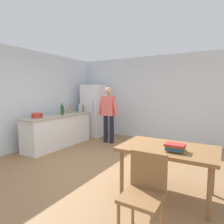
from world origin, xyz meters
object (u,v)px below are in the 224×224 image
object	(u,v)px
dining_table	(168,152)
utensil_jar	(70,110)
bottle_beer_brown	(63,111)
person	(109,111)
bottle_oil_amber	(83,109)
bottle_water_clear	(80,108)
bottle_wine_green	(62,110)
book_stack	(175,147)
refrigerator	(94,110)
chair	(145,188)
cooking_pot	(37,115)

from	to	relation	value
dining_table	utensil_jar	world-z (taller)	utensil_jar
bottle_beer_brown	person	bearing A→B (deg)	35.09
utensil_jar	bottle_oil_amber	xyz separation A→B (m)	(0.31, 0.30, 0.04)
dining_table	bottle_oil_amber	distance (m)	3.83
bottle_oil_amber	person	bearing A→B (deg)	7.02
person	bottle_beer_brown	size ratio (longest dim) A/B	6.54
person	dining_table	distance (m)	3.20
dining_table	bottle_water_clear	size ratio (longest dim) A/B	4.67
bottle_wine_green	bottle_oil_amber	distance (m)	0.84
person	dining_table	world-z (taller)	person
person	book_stack	size ratio (longest dim) A/B	6.03
bottle_water_clear	book_stack	size ratio (longest dim) A/B	1.06
person	bottle_oil_amber	bearing A→B (deg)	-172.98
person	bottle_wine_green	size ratio (longest dim) A/B	5.00
person	refrigerator	bearing A→B (deg)	149.77
chair	bottle_beer_brown	xyz separation A→B (m)	(-3.46, 2.33, 0.47)
refrigerator	chair	world-z (taller)	refrigerator
cooking_pot	bottle_beer_brown	bearing A→B (deg)	88.77
chair	cooking_pot	world-z (taller)	cooking_pot
refrigerator	dining_table	bearing A→B (deg)	-39.29
bottle_beer_brown	cooking_pot	bearing A→B (deg)	-91.23
utensil_jar	bottle_wine_green	bearing A→B (deg)	-70.12
chair	bottle_beer_brown	bearing A→B (deg)	137.70
cooking_pot	bottle_beer_brown	world-z (taller)	bottle_beer_brown
person	bottle_oil_amber	distance (m)	0.89
dining_table	bottle_beer_brown	xyz separation A→B (m)	(-3.46, 1.37, 0.33)
chair	cooking_pot	xyz separation A→B (m)	(-3.48, 1.42, 0.43)
dining_table	chair	bearing A→B (deg)	-90.00
cooking_pot	bottle_beer_brown	size ratio (longest dim) A/B	1.54
bottle_oil_amber	bottle_wine_green	bearing A→B (deg)	-98.34
refrigerator	bottle_wine_green	bearing A→B (deg)	-91.98
cooking_pot	person	bearing A→B (deg)	56.37
chair	bottle_wine_green	bearing A→B (deg)	138.71
person	utensil_jar	bearing A→B (deg)	-161.21
chair	bottle_beer_brown	size ratio (longest dim) A/B	3.50
refrigerator	bottle_oil_amber	distance (m)	0.68
utensil_jar	bottle_water_clear	bearing A→B (deg)	66.39
utensil_jar	chair	bearing A→B (deg)	-37.39
dining_table	bottle_beer_brown	bearing A→B (deg)	158.45
person	chair	distance (m)	3.93
bottle_oil_amber	book_stack	world-z (taller)	bottle_oil_amber
bottle_oil_amber	book_stack	distance (m)	4.03
chair	bottle_oil_amber	xyz separation A→B (m)	(-3.23, 3.01, 0.48)
dining_table	refrigerator	bearing A→B (deg)	140.71
utensil_jar	bottle_wine_green	xyz separation A→B (m)	(0.19, -0.53, 0.07)
bottle_water_clear	refrigerator	bearing A→B (deg)	80.79
bottle_beer_brown	bottle_wine_green	distance (m)	0.20
bottle_wine_green	book_stack	size ratio (longest dim) A/B	1.21
person	cooking_pot	world-z (taller)	person
person	chair	size ratio (longest dim) A/B	1.87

